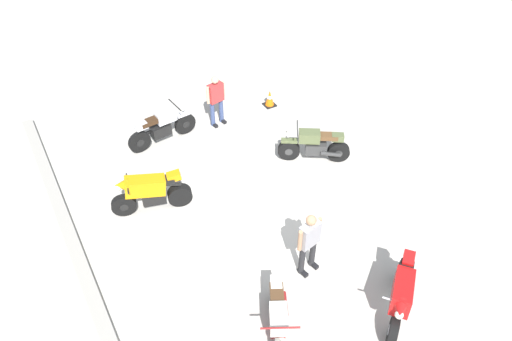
# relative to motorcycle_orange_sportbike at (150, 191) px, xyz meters

# --- Properties ---
(ground_plane) EXTENTS (40.00, 40.00, 0.00)m
(ground_plane) POSITION_rel_motorcycle_orange_sportbike_xyz_m (-1.81, -2.59, -0.59)
(ground_plane) COLOR #B7B2A8
(curb_edge) EXTENTS (14.00, 0.30, 0.15)m
(curb_edge) POSITION_rel_motorcycle_orange_sportbike_xyz_m (-1.81, 2.01, -0.52)
(curb_edge) COLOR #9C978F
(curb_edge) RESTS_ON ground
(motorcycle_orange_sportbike) EXTENTS (0.82, 1.93, 1.14)m
(motorcycle_orange_sportbike) POSITION_rel_motorcycle_orange_sportbike_xyz_m (0.00, 0.00, 0.00)
(motorcycle_orange_sportbike) COLOR black
(motorcycle_orange_sportbike) RESTS_ON ground
(motorcycle_red_sportbike) EXTENTS (1.41, 1.61, 1.14)m
(motorcycle_red_sportbike) POSITION_rel_motorcycle_orange_sportbike_xyz_m (-5.16, -3.23, 0.00)
(motorcycle_red_sportbike) COLOR black
(motorcycle_red_sportbike) RESTS_ON ground
(motorcycle_cream_vintage) EXTENTS (1.80, 1.08, 1.07)m
(motorcycle_cream_vintage) POSITION_rel_motorcycle_orange_sportbike_xyz_m (-4.39, -0.89, -0.11)
(motorcycle_cream_vintage) COLOR black
(motorcycle_cream_vintage) RESTS_ON ground
(motorcycle_olive_vintage) EXTENTS (1.19, 1.73, 1.07)m
(motorcycle_olive_vintage) POSITION_rel_motorcycle_orange_sportbike_xyz_m (-0.42, -4.50, -0.11)
(motorcycle_olive_vintage) COLOR black
(motorcycle_olive_vintage) RESTS_ON ground
(motorcycle_silver_cruiser) EXTENTS (0.70, 2.09, 1.09)m
(motorcycle_silver_cruiser) POSITION_rel_motorcycle_orange_sportbike_xyz_m (2.38, -1.22, -0.07)
(motorcycle_silver_cruiser) COLOR black
(motorcycle_silver_cruiser) RESTS_ON ground
(person_in_gray_shirt) EXTENTS (0.38, 0.65, 1.65)m
(person_in_gray_shirt) POSITION_rel_motorcycle_orange_sportbike_xyz_m (-3.36, -2.26, 0.34)
(person_in_gray_shirt) COLOR #262628
(person_in_gray_shirt) RESTS_ON ground
(person_in_red_shirt) EXTENTS (0.37, 0.63, 1.61)m
(person_in_red_shirt) POSITION_rel_motorcycle_orange_sportbike_xyz_m (2.42, -2.97, 0.31)
(person_in_red_shirt) COLOR #384772
(person_in_red_shirt) RESTS_ON ground
(traffic_cone) EXTENTS (0.36, 0.36, 0.53)m
(traffic_cone) POSITION_rel_motorcycle_orange_sportbike_xyz_m (2.46, -4.82, -0.33)
(traffic_cone) COLOR black
(traffic_cone) RESTS_ON ground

